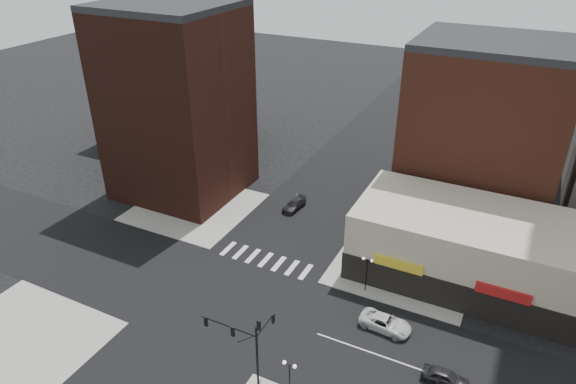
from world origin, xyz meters
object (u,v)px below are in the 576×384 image
at_px(traffic_signal, 249,339).
at_px(dark_sedan_east, 446,377).
at_px(dark_sedan_north, 294,205).
at_px(street_lamp_se_a, 289,372).
at_px(white_suv, 385,323).
at_px(street_lamp_ne, 367,266).

relative_size(traffic_signal, dark_sedan_east, 1.97).
bearing_deg(dark_sedan_north, traffic_signal, -65.24).
relative_size(street_lamp_se_a, dark_sedan_east, 1.05).
height_order(street_lamp_se_a, dark_sedan_north, street_lamp_se_a).
distance_m(street_lamp_se_a, white_suv, 12.70).
xyz_separation_m(white_suv, dark_sedan_north, (-17.77, 16.59, -0.07)).
relative_size(street_lamp_ne, white_suv, 0.84).
distance_m(dark_sedan_east, dark_sedan_north, 31.87).
distance_m(white_suv, dark_sedan_east, 7.66).
relative_size(white_suv, dark_sedan_north, 1.16).
bearing_deg(traffic_signal, dark_sedan_north, 108.69).
relative_size(street_lamp_ne, dark_sedan_east, 1.05).
bearing_deg(dark_sedan_east, street_lamp_se_a, 124.40).
bearing_deg(white_suv, dark_sedan_north, 51.14).
height_order(traffic_signal, dark_sedan_east, traffic_signal).
height_order(traffic_signal, dark_sedan_north, traffic_signal).
xyz_separation_m(street_lamp_se_a, dark_sedan_east, (11.04, 7.52, -2.62)).
height_order(street_lamp_ne, dark_sedan_east, street_lamp_ne).
relative_size(street_lamp_se_a, white_suv, 0.84).
xyz_separation_m(street_lamp_ne, white_suv, (3.54, -4.42, -2.60)).
xyz_separation_m(street_lamp_se_a, dark_sedan_north, (-13.23, 28.17, -2.67)).
bearing_deg(street_lamp_ne, traffic_signal, -106.75).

